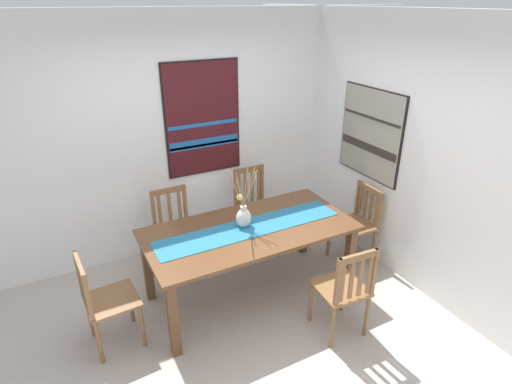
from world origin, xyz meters
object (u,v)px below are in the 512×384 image
at_px(chair_0, 345,289).
at_px(chair_2, 254,207).
at_px(chair_1, 357,222).
at_px(painting_on_back_wall, 203,119).
at_px(dining_table, 250,237).
at_px(chair_3, 105,300).
at_px(chair_4, 175,228).
at_px(painting_on_side_wall, 371,134).
at_px(centerpiece_vase, 243,215).

height_order(chair_0, chair_2, chair_2).
xyz_separation_m(chair_0, chair_1, (0.89, 0.88, -0.01)).
bearing_deg(painting_on_back_wall, dining_table, -92.42).
height_order(chair_3, chair_4, chair_3).
bearing_deg(painting_on_side_wall, chair_1, -140.72).
height_order(chair_2, painting_on_back_wall, painting_on_back_wall).
relative_size(dining_table, chair_0, 2.16).
bearing_deg(chair_2, chair_1, -44.00).
bearing_deg(centerpiece_vase, painting_on_back_wall, 85.55).
distance_m(chair_3, painting_on_back_wall, 2.20).
bearing_deg(chair_3, chair_4, 44.85).
distance_m(dining_table, painting_on_side_wall, 1.77).
bearing_deg(painting_on_back_wall, chair_4, -143.89).
height_order(centerpiece_vase, chair_0, centerpiece_vase).
distance_m(chair_4, painting_on_side_wall, 2.39).
height_order(chair_3, painting_on_back_wall, painting_on_back_wall).
bearing_deg(painting_on_back_wall, chair_2, -41.58).
bearing_deg(painting_on_back_wall, chair_0, -78.58).
xyz_separation_m(dining_table, chair_3, (-1.39, -0.03, -0.20)).
distance_m(chair_4, painting_on_back_wall, 1.26).
bearing_deg(chair_0, centerpiece_vase, 119.72).
distance_m(centerpiece_vase, chair_0, 1.13).
xyz_separation_m(chair_0, painting_on_back_wall, (-0.43, 2.12, 1.05)).
bearing_deg(chair_1, chair_0, -135.30).
bearing_deg(chair_0, chair_1, 44.70).
xyz_separation_m(chair_1, painting_on_back_wall, (-1.32, 1.24, 1.06)).
bearing_deg(painting_on_side_wall, centerpiece_vase, -175.06).
relative_size(centerpiece_vase, chair_0, 0.72).
relative_size(chair_1, chair_4, 0.99).
relative_size(chair_2, chair_3, 1.07).
bearing_deg(chair_0, chair_2, 89.39).
bearing_deg(chair_1, painting_on_back_wall, 136.80).
distance_m(chair_2, painting_on_side_wall, 1.58).
xyz_separation_m(centerpiece_vase, painting_on_back_wall, (0.09, 1.21, 0.63)).
relative_size(chair_1, chair_3, 0.98).
height_order(dining_table, chair_3, chair_3).
xyz_separation_m(chair_1, chair_2, (-0.87, 0.84, 0.02)).
bearing_deg(painting_on_back_wall, centerpiece_vase, -94.45).
height_order(chair_1, painting_on_back_wall, painting_on_back_wall).
xyz_separation_m(chair_0, painting_on_side_wall, (1.10, 1.06, 0.95)).
xyz_separation_m(chair_2, chair_3, (-1.89, -0.89, -0.02)).
bearing_deg(chair_3, centerpiece_vase, 3.37).
distance_m(centerpiece_vase, chair_3, 1.41).
height_order(chair_1, painting_on_side_wall, painting_on_side_wall).
xyz_separation_m(chair_3, chair_4, (0.89, 0.89, -0.00)).
bearing_deg(chair_4, chair_2, 0.16).
height_order(chair_0, painting_on_back_wall, painting_on_back_wall).
bearing_deg(centerpiece_vase, chair_3, -176.63).
bearing_deg(chair_2, painting_on_back_wall, 138.42).
bearing_deg(painting_on_side_wall, chair_3, -175.77).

